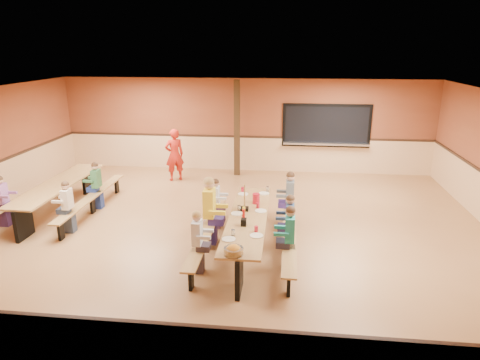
# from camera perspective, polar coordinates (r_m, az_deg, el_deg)

# --- Properties ---
(ground) EXTENTS (12.00, 12.00, 0.00)m
(ground) POSITION_cam_1_polar(r_m,az_deg,el_deg) (9.69, -2.28, -6.75)
(ground) COLOR brown
(ground) RESTS_ON ground
(room_envelope) EXTENTS (12.04, 10.04, 3.02)m
(room_envelope) POSITION_cam_1_polar(r_m,az_deg,el_deg) (9.43, -2.33, -2.92)
(room_envelope) COLOR brown
(room_envelope) RESTS_ON ground
(kitchen_pass_through) EXTENTS (2.78, 0.28, 1.38)m
(kitchen_pass_through) POSITION_cam_1_polar(r_m,az_deg,el_deg) (13.97, 11.44, 6.87)
(kitchen_pass_through) COLOR black
(kitchen_pass_through) RESTS_ON ground
(structural_post) EXTENTS (0.18, 0.18, 3.00)m
(structural_post) POSITION_cam_1_polar(r_m,az_deg,el_deg) (13.46, -0.40, 6.87)
(structural_post) COLOR black
(structural_post) RESTS_ON ground
(cafeteria_table_main) EXTENTS (1.91, 3.70, 0.74)m
(cafeteria_table_main) POSITION_cam_1_polar(r_m,az_deg,el_deg) (8.59, 1.07, -6.18)
(cafeteria_table_main) COLOR olive
(cafeteria_table_main) RESTS_ON ground
(cafeteria_table_second) EXTENTS (1.91, 3.70, 0.74)m
(cafeteria_table_second) POSITION_cam_1_polar(r_m,az_deg,el_deg) (11.49, -22.94, -1.43)
(cafeteria_table_second) COLOR olive
(cafeteria_table_second) RESTS_ON ground
(seated_child_white_left) EXTENTS (0.35, 0.29, 1.18)m
(seated_child_white_left) POSITION_cam_1_polar(r_m,az_deg,el_deg) (7.82, -5.69, -8.29)
(seated_child_white_left) COLOR silver
(seated_child_white_left) RESTS_ON ground
(seated_adult_yellow) EXTENTS (0.47, 0.38, 1.42)m
(seated_adult_yellow) POSITION_cam_1_polar(r_m,az_deg,el_deg) (8.87, -4.09, -4.17)
(seated_adult_yellow) COLOR yellow
(seated_adult_yellow) RESTS_ON ground
(seated_child_grey_left) EXTENTS (0.34, 0.28, 1.14)m
(seated_child_grey_left) POSITION_cam_1_polar(r_m,az_deg,el_deg) (9.64, -3.24, -3.22)
(seated_child_grey_left) COLOR silver
(seated_child_grey_left) RESTS_ON ground
(seated_child_teal_right) EXTENTS (0.38, 0.31, 1.22)m
(seated_child_teal_right) POSITION_cam_1_polar(r_m,az_deg,el_deg) (7.92, 6.62, -7.77)
(seated_child_teal_right) COLOR teal
(seated_child_teal_right) RESTS_ON ground
(seated_child_navy_right) EXTENTS (0.36, 0.29, 1.18)m
(seated_child_navy_right) POSITION_cam_1_polar(r_m,az_deg,el_deg) (8.59, 6.62, -5.83)
(seated_child_navy_right) COLOR navy
(seated_child_navy_right) RESTS_ON ground
(seated_child_char_right) EXTENTS (0.39, 0.32, 1.26)m
(seated_child_char_right) POSITION_cam_1_polar(r_m,az_deg,el_deg) (9.81, 6.64, -2.57)
(seated_child_char_right) COLOR #51585D
(seated_child_char_right) RESTS_ON ground
(seated_child_purple_sec) EXTENTS (0.35, 0.29, 1.18)m
(seated_child_purple_sec) POSITION_cam_1_polar(r_m,az_deg,el_deg) (11.13, -29.07, -2.51)
(seated_child_purple_sec) COLOR #965A93
(seated_child_purple_sec) RESTS_ON ground
(seated_child_green_sec) EXTENTS (0.36, 0.29, 1.19)m
(seated_child_green_sec) POSITION_cam_1_polar(r_m,az_deg,el_deg) (11.38, -18.54, -0.74)
(seated_child_green_sec) COLOR #32673C
(seated_child_green_sec) RESTS_ON ground
(seated_child_tan_sec) EXTENTS (0.35, 0.29, 1.17)m
(seated_child_tan_sec) POSITION_cam_1_polar(r_m,az_deg,el_deg) (10.14, -21.95, -3.39)
(seated_child_tan_sec) COLOR beige
(seated_child_tan_sec) RESTS_ON ground
(standing_woman) EXTENTS (0.70, 0.63, 1.60)m
(standing_woman) POSITION_cam_1_polar(r_m,az_deg,el_deg) (13.19, -8.73, 3.34)
(standing_woman) COLOR red
(standing_woman) RESTS_ON ground
(punch_pitcher) EXTENTS (0.16, 0.16, 0.22)m
(punch_pitcher) POSITION_cam_1_polar(r_m,az_deg,el_deg) (9.16, 2.16, -2.49)
(punch_pitcher) COLOR #B41827
(punch_pitcher) RESTS_ON cafeteria_table_main
(chip_bowl) EXTENTS (0.32, 0.32, 0.15)m
(chip_bowl) POSITION_cam_1_polar(r_m,az_deg,el_deg) (6.99, -0.86, -9.36)
(chip_bowl) COLOR orange
(chip_bowl) RESTS_ON cafeteria_table_main
(napkin_dispenser) EXTENTS (0.10, 0.14, 0.13)m
(napkin_dispenser) POSITION_cam_1_polar(r_m,az_deg,el_deg) (8.07, 0.50, -5.63)
(napkin_dispenser) COLOR black
(napkin_dispenser) RESTS_ON cafeteria_table_main
(condiment_mustard) EXTENTS (0.06, 0.06, 0.17)m
(condiment_mustard) POSITION_cam_1_polar(r_m,az_deg,el_deg) (8.54, 0.52, -4.16)
(condiment_mustard) COLOR yellow
(condiment_mustard) RESTS_ON cafeteria_table_main
(condiment_ketchup) EXTENTS (0.06, 0.06, 0.17)m
(condiment_ketchup) POSITION_cam_1_polar(r_m,az_deg,el_deg) (8.42, 0.49, -4.50)
(condiment_ketchup) COLOR #B2140F
(condiment_ketchup) RESTS_ON cafeteria_table_main
(table_paddle) EXTENTS (0.16, 0.16, 0.56)m
(table_paddle) POSITION_cam_1_polar(r_m,az_deg,el_deg) (8.77, 0.61, -3.21)
(table_paddle) COLOR black
(table_paddle) RESTS_ON cafeteria_table_main
(place_settings) EXTENTS (0.65, 3.30, 0.11)m
(place_settings) POSITION_cam_1_polar(r_m,az_deg,el_deg) (8.49, 1.08, -4.52)
(place_settings) COLOR beige
(place_settings) RESTS_ON cafeteria_table_main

